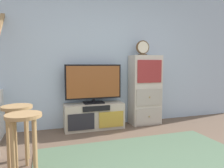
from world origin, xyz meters
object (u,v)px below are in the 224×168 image
(television, at_px, (94,83))
(bar_stool_near, at_px, (24,131))
(side_cabinet, at_px, (145,90))
(desk_clock, at_px, (143,48))
(bar_stool_far, at_px, (17,121))
(media_console, at_px, (94,116))

(television, xyz_separation_m, bar_stool_near, (-1.04, -1.51, -0.32))
(side_cabinet, distance_m, bar_stool_near, 2.55)
(television, xyz_separation_m, side_cabinet, (1.02, -0.01, -0.17))
(television, bearing_deg, desk_clock, -1.73)
(bar_stool_far, bearing_deg, desk_clock, 25.98)
(bar_stool_near, xyz_separation_m, bar_stool_far, (-0.11, 0.45, -0.00))
(television, height_order, side_cabinet, side_cabinet)
(side_cabinet, relative_size, bar_stool_far, 1.94)
(side_cabinet, height_order, desk_clock, desk_clock)
(bar_stool_far, bearing_deg, media_console, 41.81)
(desk_clock, distance_m, bar_stool_near, 2.66)
(bar_stool_near, bearing_deg, desk_clock, 36.55)
(television, distance_m, bar_stool_far, 1.59)
(television, relative_size, desk_clock, 3.64)
(desk_clock, height_order, bar_stool_far, desk_clock)
(media_console, xyz_separation_m, bar_stool_near, (-1.04, -1.48, 0.28))
(side_cabinet, relative_size, bar_stool_near, 1.94)
(desk_clock, bearing_deg, bar_stool_far, -154.02)
(media_console, height_order, bar_stool_near, bar_stool_near)
(media_console, relative_size, bar_stool_near, 1.55)
(media_console, bearing_deg, bar_stool_near, -125.09)
(television, relative_size, side_cabinet, 0.76)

